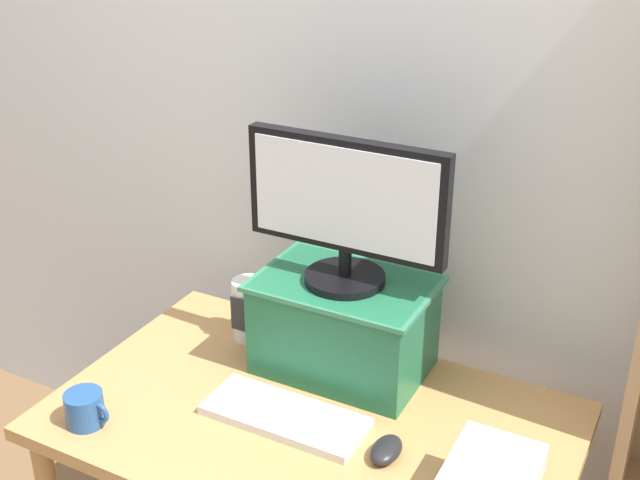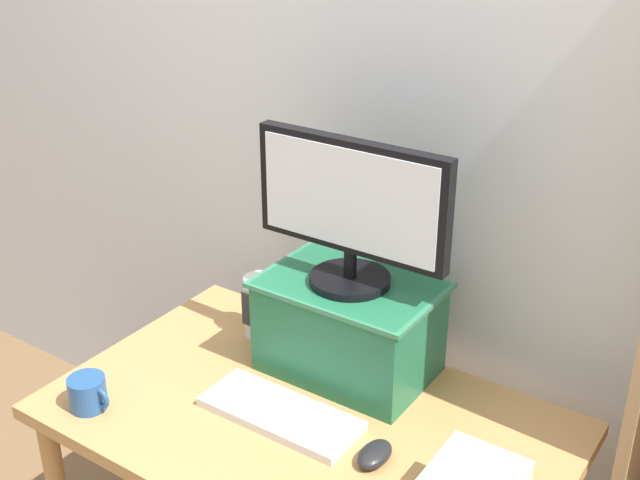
% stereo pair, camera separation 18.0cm
% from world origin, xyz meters
% --- Properties ---
extents(back_wall, '(7.00, 0.08, 2.60)m').
position_xyz_m(back_wall, '(0.00, 0.53, 1.30)').
color(back_wall, silver).
rests_on(back_wall, ground_plane).
extents(desk, '(1.22, 0.75, 0.72)m').
position_xyz_m(desk, '(0.00, 0.00, 0.64)').
color(desk, '#B7844C').
rests_on(desk, ground_plane).
extents(riser_box, '(0.44, 0.30, 0.25)m').
position_xyz_m(riser_box, '(-0.02, 0.22, 0.85)').
color(riser_box, '#1E6642').
rests_on(riser_box, desk).
extents(computer_monitor, '(0.51, 0.20, 0.37)m').
position_xyz_m(computer_monitor, '(-0.02, 0.22, 1.17)').
color(computer_monitor, black).
rests_on(computer_monitor, riser_box).
extents(keyboard, '(0.39, 0.16, 0.02)m').
position_xyz_m(keyboard, '(-0.04, -0.04, 0.73)').
color(keyboard, silver).
rests_on(keyboard, desk).
extents(computer_mouse, '(0.06, 0.10, 0.04)m').
position_xyz_m(computer_mouse, '(0.22, -0.05, 0.74)').
color(computer_mouse, black).
rests_on(computer_mouse, desk).
extents(coffee_mug, '(0.12, 0.09, 0.08)m').
position_xyz_m(coffee_mug, '(-0.45, -0.27, 0.76)').
color(coffee_mug, '#234C84').
rests_on(coffee_mug, desk).
extents(desk_speaker, '(0.09, 0.09, 0.18)m').
position_xyz_m(desk_speaker, '(-0.31, 0.23, 0.81)').
color(desk_speaker, silver).
rests_on(desk_speaker, desk).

